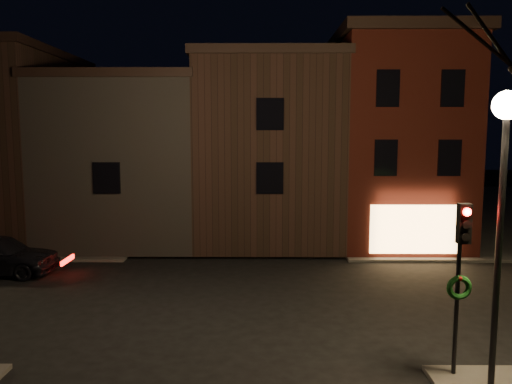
% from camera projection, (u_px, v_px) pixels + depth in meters
% --- Properties ---
extents(ground, '(120.00, 120.00, 0.00)m').
position_uv_depth(ground, '(229.00, 300.00, 17.11)').
color(ground, black).
rests_on(ground, ground).
extents(corner_building, '(6.50, 8.50, 10.50)m').
position_uv_depth(corner_building, '(394.00, 139.00, 25.82)').
color(corner_building, '#40110B').
rests_on(corner_building, ground).
extents(row_building_a, '(7.30, 10.30, 9.40)m').
position_uv_depth(row_building_a, '(268.00, 149.00, 26.95)').
color(row_building_a, black).
rests_on(row_building_a, ground).
extents(row_building_b, '(7.80, 10.30, 8.40)m').
position_uv_depth(row_building_b, '(135.00, 158.00, 27.06)').
color(row_building_b, black).
rests_on(row_building_b, ground).
extents(row_building_c, '(7.30, 10.30, 9.90)m').
position_uv_depth(row_building_c, '(1.00, 144.00, 27.02)').
color(row_building_c, black).
rests_on(row_building_c, ground).
extents(street_lamp_near, '(0.60, 0.60, 6.48)m').
position_uv_depth(street_lamp_near, '(504.00, 159.00, 10.49)').
color(street_lamp_near, black).
rests_on(street_lamp_near, sidewalk_near_right).
extents(traffic_signal, '(0.58, 0.38, 4.05)m').
position_uv_depth(traffic_signal, '(461.00, 263.00, 11.27)').
color(traffic_signal, black).
rests_on(traffic_signal, sidewalk_near_right).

